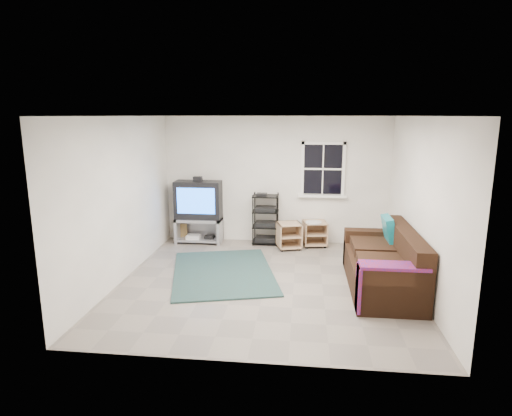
# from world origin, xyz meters

# --- Properties ---
(room) EXTENTS (4.60, 4.62, 4.60)m
(room) POSITION_xyz_m (0.95, 2.27, 1.48)
(room) COLOR gray
(room) RESTS_ON ground
(tv_unit) EXTENTS (0.94, 0.47, 1.39)m
(tv_unit) POSITION_xyz_m (-1.58, 2.04, 0.76)
(tv_unit) COLOR #96969D
(tv_unit) RESTS_ON ground
(av_rack) EXTENTS (0.53, 0.38, 1.05)m
(av_rack) POSITION_xyz_m (-0.19, 2.09, 0.46)
(av_rack) COLOR black
(av_rack) RESTS_ON ground
(side_table_left) EXTENTS (0.55, 0.55, 0.52)m
(side_table_left) POSITION_xyz_m (0.29, 1.84, 0.28)
(side_table_left) COLOR tan
(side_table_left) RESTS_ON ground
(side_table_right) EXTENTS (0.53, 0.53, 0.53)m
(side_table_right) POSITION_xyz_m (0.81, 2.07, 0.29)
(side_table_right) COLOR tan
(side_table_right) RESTS_ON ground
(sofa) EXTENTS (0.96, 2.17, 0.99)m
(sofa) POSITION_xyz_m (1.83, -0.01, 0.35)
(sofa) COLOR black
(sofa) RESTS_ON ground
(shag_rug) EXTENTS (2.15, 2.59, 0.03)m
(shag_rug) POSITION_xyz_m (-0.75, 0.32, 0.01)
(shag_rug) COLOR black
(shag_rug) RESTS_ON ground
(paper_bag) EXTENTS (0.29, 0.23, 0.37)m
(paper_bag) POSITION_xyz_m (-2.01, 2.16, 0.18)
(paper_bag) COLOR olive
(paper_bag) RESTS_ON ground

